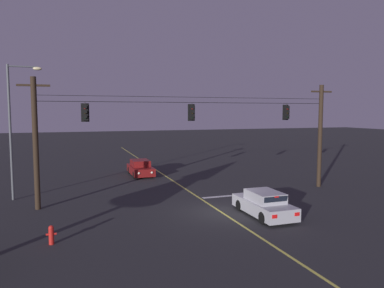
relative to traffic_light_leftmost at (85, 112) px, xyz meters
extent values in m
plane|color=#28282B|center=(7.16, -4.00, -5.69)|extent=(180.00, 180.00, 0.00)
cube|color=#D1C64C|center=(7.16, 6.02, -5.69)|extent=(0.14, 60.00, 0.01)
cube|color=silver|center=(9.06, -0.58, -5.69)|extent=(3.40, 0.36, 0.01)
cylinder|color=#2D2116|center=(-2.82, 0.02, -1.82)|extent=(0.32, 0.32, 7.75)
cube|color=#2D2116|center=(-2.82, 0.02, 1.55)|extent=(1.80, 0.12, 0.12)
cylinder|color=slate|center=(-2.82, 0.02, 1.20)|extent=(0.12, 0.12, 0.18)
cylinder|color=#2D2116|center=(17.14, 0.02, -1.82)|extent=(0.32, 0.32, 7.75)
cube|color=#2D2116|center=(17.14, 0.02, 1.55)|extent=(1.80, 0.12, 0.12)
cylinder|color=slate|center=(17.14, 0.02, 1.20)|extent=(0.12, 0.12, 0.18)
cylinder|color=black|center=(7.16, 0.02, 0.65)|extent=(19.96, 0.03, 0.03)
cylinder|color=black|center=(7.16, 0.02, 1.00)|extent=(19.96, 0.02, 0.02)
cylinder|color=black|center=(0.00, 0.02, 0.56)|extent=(0.04, 0.04, 0.18)
cube|color=black|center=(0.00, 0.02, -0.01)|extent=(0.32, 0.26, 0.96)
cube|color=black|center=(0.00, 0.16, -0.01)|extent=(0.48, 0.03, 1.12)
sphere|color=red|center=(0.00, -0.14, 0.28)|extent=(0.17, 0.17, 0.17)
cylinder|color=black|center=(0.00, -0.18, 0.33)|extent=(0.20, 0.10, 0.20)
sphere|color=#3D280A|center=(0.00, -0.14, -0.01)|extent=(0.17, 0.17, 0.17)
cylinder|color=black|center=(0.00, -0.18, 0.04)|extent=(0.20, 0.10, 0.20)
sphere|color=black|center=(0.00, -0.14, -0.29)|extent=(0.17, 0.17, 0.17)
cylinder|color=black|center=(0.00, -0.18, -0.25)|extent=(0.20, 0.10, 0.20)
cylinder|color=black|center=(6.81, 0.02, 0.56)|extent=(0.04, 0.04, 0.18)
cube|color=black|center=(6.81, 0.02, -0.01)|extent=(0.32, 0.26, 0.96)
cube|color=black|center=(6.81, 0.16, -0.01)|extent=(0.48, 0.03, 1.12)
sphere|color=red|center=(6.81, -0.14, 0.28)|extent=(0.17, 0.17, 0.17)
cylinder|color=black|center=(6.81, -0.18, 0.33)|extent=(0.20, 0.10, 0.20)
sphere|color=#3D280A|center=(6.81, -0.14, -0.01)|extent=(0.17, 0.17, 0.17)
cylinder|color=black|center=(6.81, -0.18, 0.04)|extent=(0.20, 0.10, 0.20)
sphere|color=black|center=(6.81, -0.14, -0.29)|extent=(0.17, 0.17, 0.17)
cylinder|color=black|center=(6.81, -0.18, -0.25)|extent=(0.20, 0.10, 0.20)
cylinder|color=black|center=(14.12, 0.02, 0.56)|extent=(0.04, 0.04, 0.18)
cube|color=black|center=(14.12, 0.02, -0.01)|extent=(0.32, 0.26, 0.96)
cube|color=black|center=(14.12, 0.16, -0.01)|extent=(0.48, 0.03, 1.12)
sphere|color=red|center=(14.12, -0.14, 0.28)|extent=(0.17, 0.17, 0.17)
cylinder|color=black|center=(14.12, -0.18, 0.33)|extent=(0.20, 0.10, 0.20)
sphere|color=#3D280A|center=(14.12, -0.14, -0.01)|extent=(0.17, 0.17, 0.17)
cylinder|color=black|center=(14.12, -0.18, 0.04)|extent=(0.20, 0.10, 0.20)
sphere|color=black|center=(14.12, -0.14, -0.29)|extent=(0.17, 0.17, 0.17)
cylinder|color=black|center=(14.12, -0.18, -0.25)|extent=(0.20, 0.10, 0.20)
cube|color=#A5A5AD|center=(9.09, -5.52, -5.19)|extent=(1.80, 4.30, 0.68)
cube|color=#A5A5AD|center=(9.09, -5.64, -4.58)|extent=(1.51, 2.15, 0.54)
cube|color=black|center=(9.09, -4.71, -4.58)|extent=(1.40, 0.21, 0.48)
cube|color=black|center=(9.09, -6.71, -4.58)|extent=(1.37, 0.18, 0.46)
cylinder|color=black|center=(8.30, -4.19, -5.37)|extent=(0.22, 0.64, 0.64)
cylinder|color=black|center=(9.88, -4.19, -5.37)|extent=(0.22, 0.64, 0.64)
cylinder|color=black|center=(8.30, -6.86, -5.37)|extent=(0.22, 0.64, 0.64)
cylinder|color=black|center=(9.88, -6.86, -5.37)|extent=(0.22, 0.64, 0.64)
cube|color=red|center=(8.44, -7.69, -5.09)|extent=(0.28, 0.03, 0.18)
cube|color=red|center=(9.74, -7.69, -5.09)|extent=(0.28, 0.03, 0.18)
cube|color=red|center=(9.09, -6.81, -4.35)|extent=(0.24, 0.04, 0.06)
cube|color=maroon|center=(5.12, 9.38, -5.19)|extent=(1.80, 4.30, 0.68)
cube|color=maroon|center=(5.12, 9.50, -4.58)|extent=(1.51, 2.15, 0.54)
cube|color=black|center=(5.12, 8.56, -4.58)|extent=(1.40, 0.21, 0.48)
cube|color=black|center=(5.12, 10.56, -4.58)|extent=(1.37, 0.18, 0.46)
cylinder|color=black|center=(5.91, 8.05, -5.37)|extent=(0.22, 0.64, 0.64)
cylinder|color=black|center=(4.33, 8.05, -5.37)|extent=(0.22, 0.64, 0.64)
cylinder|color=black|center=(5.91, 10.71, -5.37)|extent=(0.22, 0.64, 0.64)
cylinder|color=black|center=(4.33, 10.71, -5.37)|extent=(0.22, 0.64, 0.64)
sphere|color=white|center=(5.68, 7.21, -5.13)|extent=(0.20, 0.20, 0.20)
sphere|color=white|center=(4.56, 7.21, -5.13)|extent=(0.20, 0.20, 0.20)
cylinder|color=#4C4F54|center=(-4.52, 3.01, -1.32)|extent=(0.16, 0.16, 8.75)
cylinder|color=#4C4F54|center=(-3.62, 3.01, 2.93)|extent=(1.80, 0.10, 0.10)
ellipsoid|color=beige|center=(-2.77, 3.01, 2.83)|extent=(0.56, 0.30, 0.22)
cylinder|color=red|center=(-1.85, -6.35, -5.34)|extent=(0.22, 0.22, 0.70)
sphere|color=red|center=(-1.85, -6.35, -4.96)|extent=(0.22, 0.22, 0.22)
cylinder|color=red|center=(-2.01, -6.35, -5.24)|extent=(0.12, 0.09, 0.09)
cylinder|color=red|center=(-1.69, -6.35, -5.24)|extent=(0.12, 0.09, 0.09)
camera|label=1|loc=(-1.07, -22.78, 0.04)|focal=33.90mm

